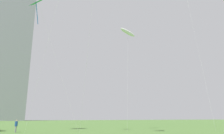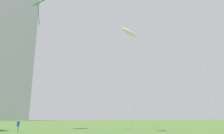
% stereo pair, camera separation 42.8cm
% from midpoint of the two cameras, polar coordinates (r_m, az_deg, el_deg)
% --- Properties ---
extents(person_standing_2, '(0.39, 0.39, 1.75)m').
position_cam_midpoint_polar(person_standing_2, '(33.65, -24.22, -14.41)').
color(person_standing_2, gray).
rests_on(person_standing_2, ground).
extents(kite_flying_3, '(3.96, 3.91, 18.07)m').
position_cam_midpoint_polar(kite_flying_3, '(39.22, 5.12, 9.53)').
color(kite_flying_3, silver).
rests_on(kite_flying_3, ground).
extents(kite_flying_7, '(9.23, 2.98, 22.68)m').
position_cam_midpoint_polar(kite_flying_7, '(39.39, -19.12, 16.35)').
color(kite_flying_7, silver).
rests_on(kite_flying_7, ground).
extents(distant_highrise_0, '(25.42, 23.39, 108.18)m').
position_cam_midpoint_polar(distant_highrise_0, '(154.53, -24.69, 7.29)').
color(distant_highrise_0, gray).
rests_on(distant_highrise_0, ground).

